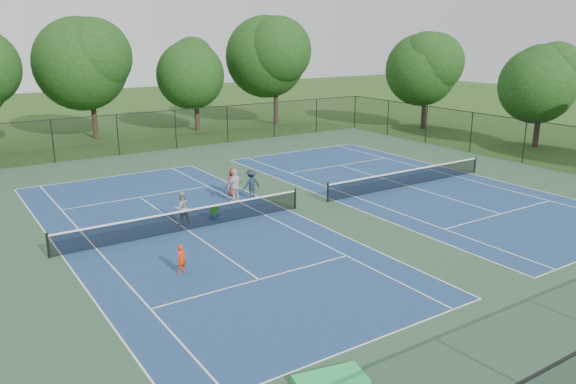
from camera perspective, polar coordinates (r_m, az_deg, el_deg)
ground at (r=29.36m, az=2.42°, el=-1.36°), size 140.00×140.00×0.00m
court_pad at (r=29.35m, az=2.42°, el=-1.36°), size 36.00×36.00×0.01m
tennis_court_left at (r=26.04m, az=-10.19°, el=-3.65°), size 12.00×23.83×1.07m
tennis_court_right at (r=33.77m, az=12.10°, el=0.76°), size 12.00×23.83×1.07m
perimeter_fence at (r=28.92m, az=2.46°, el=1.67°), size 36.08×36.08×3.02m
tree_back_b at (r=50.30m, az=-19.58°, el=12.59°), size 7.60×7.60×10.03m
tree_back_c at (r=52.40m, az=-9.43°, el=12.14°), size 6.00×6.00×8.40m
tree_back_d at (r=55.25m, az=-1.25°, el=13.92°), size 7.80×7.80×10.37m
tree_side_e at (r=53.98m, az=13.92°, el=12.35°), size 6.60×6.60×8.87m
tree_side_f at (r=48.08m, az=24.48°, el=10.37°), size 5.80×5.80×8.12m
child_player at (r=21.42m, az=-10.75°, el=-6.71°), size 0.47×0.37×1.13m
instructor at (r=26.68m, az=-10.76°, el=-1.62°), size 0.78×0.61×1.60m
bystander_a at (r=29.69m, az=-5.38°, el=0.61°), size 1.15×0.69×1.83m
bystander_b at (r=30.40m, az=-3.74°, el=0.82°), size 1.08×0.66×1.63m
bystander_c at (r=31.06m, az=-5.61°, el=1.02°), size 0.81×0.58×1.55m
ball_crate at (r=27.32m, az=-7.49°, el=-2.51°), size 0.41×0.38×0.28m
ball_hopper at (r=27.21m, az=-7.51°, el=-1.84°), size 0.41×0.38×0.39m
green_tarp at (r=15.17m, az=4.37°, el=-18.60°), size 1.99×1.32×0.20m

